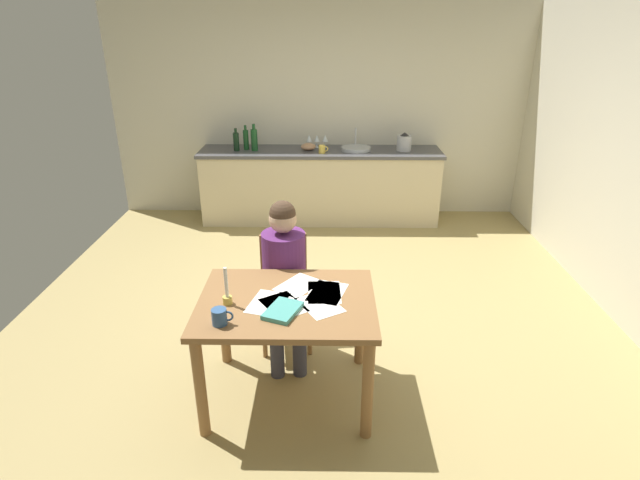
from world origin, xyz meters
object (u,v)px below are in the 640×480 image
at_px(bottle_vinegar, 246,139).
at_px(wine_glass_back_left, 309,139).
at_px(stovetop_kettle, 404,142).
at_px(bottle_wine_red, 254,139).
at_px(bottle_oil, 236,141).
at_px(candlestick, 227,294).
at_px(chair_at_table, 285,286).
at_px(mixing_bowl, 308,147).
at_px(teacup_on_counter, 322,149).
at_px(dining_table, 287,316).
at_px(person_seated, 285,271).
at_px(wine_glass_near_sink, 325,139).
at_px(coffee_mug, 220,317).
at_px(book_magazine, 283,311).
at_px(sink_unit, 356,148).
at_px(wine_glass_by_kettle, 317,139).

bearing_deg(bottle_vinegar, wine_glass_back_left, 9.43).
distance_m(stovetop_kettle, wine_glass_back_left, 1.17).
bearing_deg(bottle_wine_red, bottle_oil, -178.26).
relative_size(bottle_vinegar, wine_glass_back_left, 1.92).
relative_size(candlestick, stovetop_kettle, 1.13).
bearing_deg(chair_at_table, bottle_wine_red, 102.00).
distance_m(mixing_bowl, wine_glass_back_left, 0.16).
bearing_deg(bottle_vinegar, teacup_on_counter, -10.49).
bearing_deg(dining_table, person_seated, 96.09).
bearing_deg(wine_glass_near_sink, bottle_vinegar, -172.49).
bearing_deg(bottle_wine_red, coffee_mug, -85.69).
bearing_deg(bottle_wine_red, wine_glass_back_left, 15.12).
bearing_deg(wine_glass_back_left, mixing_bowl, -91.58).
xyz_separation_m(book_magazine, mixing_bowl, (0.03, 3.49, 0.18)).
height_order(sink_unit, bottle_wine_red, bottle_wine_red).
bearing_deg(book_magazine, bottle_vinegar, 123.44).
relative_size(dining_table, stovetop_kettle, 5.06).
distance_m(book_magazine, stovetop_kettle, 3.69).
height_order(sink_unit, teacup_on_counter, sink_unit).
distance_m(coffee_mug, teacup_on_counter, 3.51).
bearing_deg(sink_unit, chair_at_table, -104.14).
height_order(candlestick, wine_glass_by_kettle, wine_glass_by_kettle).
xyz_separation_m(coffee_mug, bottle_oil, (-0.49, 3.58, 0.22)).
bearing_deg(wine_glass_near_sink, dining_table, -93.68).
height_order(bottle_vinegar, stovetop_kettle, bottle_vinegar).
xyz_separation_m(person_seated, bottle_oil, (-0.80, 2.78, 0.34)).
distance_m(candlestick, bottle_wine_red, 3.38).
bearing_deg(person_seated, stovetop_kettle, 66.25).
xyz_separation_m(sink_unit, bottle_oil, (-1.45, -0.04, 0.09)).
bearing_deg(book_magazine, dining_table, 107.24).
xyz_separation_m(candlestick, wine_glass_near_sink, (0.59, 3.54, 0.20)).
bearing_deg(coffee_mug, candlestick, 89.84).
distance_m(chair_at_table, wine_glass_back_left, 2.87).
bearing_deg(bottle_oil, wine_glass_by_kettle, 10.71).
relative_size(chair_at_table, coffee_mug, 6.76).
distance_m(bottle_wine_red, stovetop_kettle, 1.82).
distance_m(bottle_oil, mixing_bowl, 0.88).
bearing_deg(stovetop_kettle, mixing_bowl, 179.73).
xyz_separation_m(chair_at_table, teacup_on_counter, (0.26, 2.52, 0.47)).
xyz_separation_m(mixing_bowl, teacup_on_counter, (0.17, -0.16, 0.01)).
bearing_deg(mixing_bowl, chair_at_table, -91.96).
relative_size(chair_at_table, wine_glass_back_left, 5.57).
height_order(bottle_wine_red, wine_glass_by_kettle, bottle_wine_red).
xyz_separation_m(chair_at_table, sink_unit, (0.67, 2.67, 0.45)).
height_order(bottle_oil, wine_glass_near_sink, bottle_oil).
xyz_separation_m(dining_table, coffee_mug, (-0.36, -0.28, 0.17)).
height_order(mixing_bowl, teacup_on_counter, teacup_on_counter).
relative_size(bottle_wine_red, wine_glass_back_left, 2.07).
bearing_deg(coffee_mug, wine_glass_by_kettle, 82.67).
height_order(sink_unit, bottle_vinegar, bottle_vinegar).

